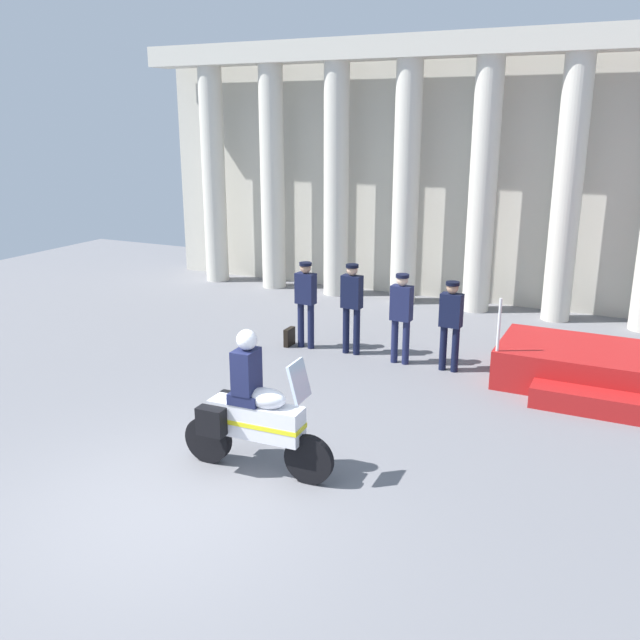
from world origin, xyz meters
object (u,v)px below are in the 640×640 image
officer_in_row_1 (352,301)px  officer_in_row_3 (451,319)px  officer_in_row_0 (306,298)px  reviewing_stand (597,370)px  briefcase_on_ground (289,337)px  motorcycle_with_rider (251,414)px  officer_in_row_2 (401,311)px

officer_in_row_1 → officer_in_row_3: officer_in_row_1 is taller
officer_in_row_0 → officer_in_row_1: officer_in_row_1 is taller
reviewing_stand → officer_in_row_0: bearing=-178.1°
officer_in_row_0 → officer_in_row_3: bearing=-177.7°
officer_in_row_1 → briefcase_on_ground: bearing=7.2°
reviewing_stand → motorcycle_with_rider: motorcycle_with_rider is taller
officer_in_row_3 → officer_in_row_1: bearing=0.2°
officer_in_row_3 → briefcase_on_ground: officer_in_row_3 is taller
officer_in_row_2 → officer_in_row_3: (0.92, -0.00, -0.03)m
officer_in_row_0 → officer_in_row_1: bearing=-173.5°
motorcycle_with_rider → officer_in_row_0: bearing=106.6°
reviewing_stand → officer_in_row_1: 4.47m
reviewing_stand → officer_in_row_1: officer_in_row_1 is taller
officer_in_row_0 → officer_in_row_3: 2.90m
reviewing_stand → briefcase_on_ground: (-5.71, -0.22, -0.14)m
officer_in_row_2 → motorcycle_with_rider: (-0.35, -4.68, -0.20)m
reviewing_stand → officer_in_row_3: size_ratio=1.95×
officer_in_row_2 → motorcycle_with_rider: bearing=88.9°
officer_in_row_3 → motorcycle_with_rider: motorcycle_with_rider is taller
officer_in_row_3 → reviewing_stand: bearing=-171.5°
officer_in_row_1 → officer_in_row_3: bearing=-179.8°
officer_in_row_3 → briefcase_on_ground: size_ratio=4.56×
officer_in_row_1 → motorcycle_with_rider: size_ratio=0.84×
officer_in_row_3 → briefcase_on_ground: bearing=3.0°
officer_in_row_1 → officer_in_row_3: 1.95m
reviewing_stand → briefcase_on_ground: reviewing_stand is taller
reviewing_stand → officer_in_row_1: bearing=-178.3°
officer_in_row_2 → officer_in_row_3: size_ratio=1.03×
briefcase_on_ground → officer_in_row_2: bearing=-0.2°
briefcase_on_ground → reviewing_stand: bearing=2.2°
reviewing_stand → officer_in_row_2: (-3.38, -0.23, 0.67)m
reviewing_stand → briefcase_on_ground: 5.72m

